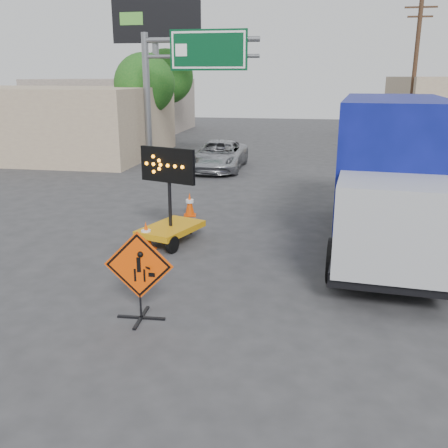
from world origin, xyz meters
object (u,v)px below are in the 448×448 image
(construction_sign, at_px, (139,274))
(box_truck, at_px, (389,183))
(arrow_board, at_px, (171,222))
(pickup_truck, at_px, (219,155))

(construction_sign, distance_m, box_truck, 7.57)
(box_truck, bearing_deg, arrow_board, -167.66)
(construction_sign, xyz_separation_m, box_truck, (5.23, 5.40, 0.88))
(construction_sign, bearing_deg, box_truck, 42.88)
(box_truck, bearing_deg, construction_sign, -129.14)
(construction_sign, height_order, arrow_board, arrow_board)
(pickup_truck, bearing_deg, box_truck, -58.91)
(construction_sign, distance_m, pickup_truck, 16.58)
(pickup_truck, xyz_separation_m, box_truck, (6.84, -11.10, 1.11))
(arrow_board, relative_size, box_truck, 0.32)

